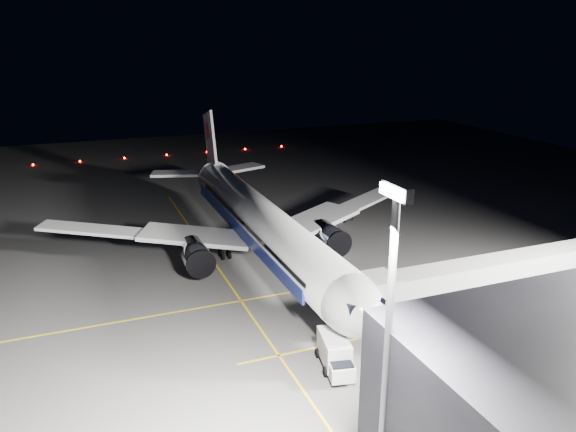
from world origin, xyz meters
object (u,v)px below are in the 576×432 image
(service_truck, at_px, (336,353))
(safety_cone_b, at_px, (335,265))
(safety_cone_a, at_px, (304,267))
(jet_bridge, at_px, (494,271))
(safety_cone_c, at_px, (276,240))
(airliner, at_px, (259,221))
(baggage_tug, at_px, (343,215))
(floodlight_mast_south, at_px, (389,326))

(service_truck, bearing_deg, safety_cone_b, 165.48)
(safety_cone_a, bearing_deg, jet_bridge, 38.52)
(safety_cone_a, bearing_deg, safety_cone_c, 180.00)
(safety_cone_a, distance_m, safety_cone_b, 4.07)
(jet_bridge, distance_m, safety_cone_b, 20.02)
(airliner, xyz_separation_m, safety_cone_c, (-4.76, 4.00, -4.82))
(service_truck, relative_size, safety_cone_b, 11.38)
(jet_bridge, xyz_separation_m, safety_cone_c, (-27.83, -14.06, -4.24))
(jet_bridge, height_order, service_truck, jet_bridge)
(safety_cone_b, xyz_separation_m, safety_cone_c, (-11.10, -3.96, 0.08))
(baggage_tug, xyz_separation_m, safety_cone_b, (16.70, -9.49, -0.59))
(baggage_tug, height_order, safety_cone_a, baggage_tug)
(safety_cone_b, distance_m, safety_cone_c, 11.78)
(service_truck, xyz_separation_m, safety_cone_a, (-21.46, 6.11, -1.27))
(baggage_tug, bearing_deg, safety_cone_a, -64.58)
(baggage_tug, relative_size, safety_cone_b, 5.96)
(jet_bridge, bearing_deg, safety_cone_b, -148.90)
(jet_bridge, height_order, baggage_tug, jet_bridge)
(floodlight_mast_south, xyz_separation_m, safety_cone_c, (-45.83, 10.01, -12.03))
(safety_cone_b, bearing_deg, jet_bridge, 31.10)
(service_truck, height_order, baggage_tug, service_truck)
(safety_cone_a, bearing_deg, safety_cone_b, 76.85)
(airliner, relative_size, jet_bridge, 1.79)
(airliner, bearing_deg, jet_bridge, 38.04)
(floodlight_mast_south, xyz_separation_m, safety_cone_b, (-34.73, 13.97, -12.11))
(baggage_tug, distance_m, safety_cone_b, 19.22)
(jet_bridge, relative_size, safety_cone_c, 50.44)
(baggage_tug, xyz_separation_m, safety_cone_c, (5.61, -13.45, -0.51))
(safety_cone_a, xyz_separation_m, safety_cone_c, (-10.17, 0.00, 0.06))
(jet_bridge, xyz_separation_m, floodlight_mast_south, (18.00, -24.07, 7.79))
(service_truck, bearing_deg, safety_cone_c, -179.33)
(service_truck, xyz_separation_m, safety_cone_b, (-20.54, 10.07, -1.29))
(safety_cone_c, bearing_deg, floodlight_mast_south, -12.33)
(baggage_tug, bearing_deg, floodlight_mast_south, -48.66)
(airliner, distance_m, safety_cone_a, 8.32)
(floodlight_mast_south, xyz_separation_m, safety_cone_a, (-35.66, 10.01, -12.09))
(airliner, xyz_separation_m, floodlight_mast_south, (41.08, -6.01, 7.21))
(jet_bridge, distance_m, baggage_tug, 33.65)
(service_truck, xyz_separation_m, safety_cone_c, (-31.63, 6.11, -1.21))
(airliner, distance_m, safety_cone_b, 11.30)
(floodlight_mast_south, bearing_deg, safety_cone_a, 164.31)
(airliner, height_order, service_truck, airliner)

